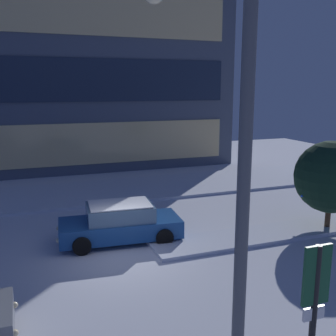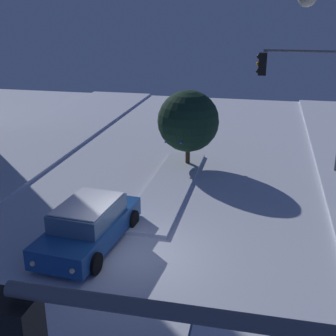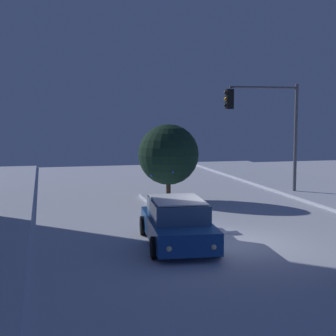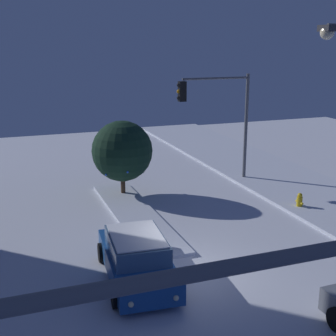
{
  "view_description": "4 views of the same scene",
  "coord_description": "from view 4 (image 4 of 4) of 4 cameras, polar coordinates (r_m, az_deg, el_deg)",
  "views": [
    {
      "loc": [
        -2.89,
        -12.3,
        5.75
      ],
      "look_at": [
        1.95,
        0.78,
        2.92
      ],
      "focal_mm": 41.83,
      "sensor_mm": 36.0,
      "label": 1
    },
    {
      "loc": [
        -11.92,
        -3.7,
        7.45
      ],
      "look_at": [
        3.84,
        -0.2,
        1.58
      ],
      "focal_mm": 48.05,
      "sensor_mm": 36.0,
      "label": 2
    },
    {
      "loc": [
        -15.21,
        5.81,
        4.2
      ],
      "look_at": [
        1.47,
        1.69,
        2.37
      ],
      "focal_mm": 54.46,
      "sensor_mm": 36.0,
      "label": 3
    },
    {
      "loc": [
        -12.76,
        5.43,
        7.32
      ],
      "look_at": [
        2.89,
        -0.34,
        2.84
      ],
      "focal_mm": 50.06,
      "sensor_mm": 36.0,
      "label": 4
    }
  ],
  "objects": [
    {
      "name": "ground",
      "position": [
        15.68,
        2.54,
        -12.8
      ],
      "size": [
        52.0,
        52.0,
        0.0
      ],
      "primitive_type": "plane",
      "color": "silver"
    },
    {
      "name": "median_strip",
      "position": [
        20.5,
        -4.01,
        -5.7
      ],
      "size": [
        9.0,
        1.8,
        0.14
      ],
      "primitive_type": "cube",
      "color": "silver",
      "rests_on": "ground"
    },
    {
      "name": "car_far",
      "position": [
        15.14,
        -3.82,
        -10.87
      ],
      "size": [
        4.77,
        2.39,
        1.49
      ],
      "rotation": [
        0.0,
        0.0,
        3.05
      ],
      "color": "#19478C",
      "rests_on": "ground"
    },
    {
      "name": "traffic_light_corner_near_right",
      "position": [
        24.67,
        6.23,
        7.26
      ],
      "size": [
        0.32,
        4.09,
        5.75
      ],
      "rotation": [
        0.0,
        0.0,
        1.57
      ],
      "color": "#565960",
      "rests_on": "ground"
    },
    {
      "name": "fire_hydrant",
      "position": [
        22.06,
        15.71,
        -3.92
      ],
      "size": [
        0.48,
        0.26,
        0.75
      ],
      "color": "gold",
      "rests_on": "ground"
    },
    {
      "name": "decorated_tree_median",
      "position": [
        22.72,
        -5.6,
        2.06
      ],
      "size": [
        2.95,
        2.95,
        3.72
      ],
      "color": "#473323",
      "rests_on": "ground"
    }
  ]
}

